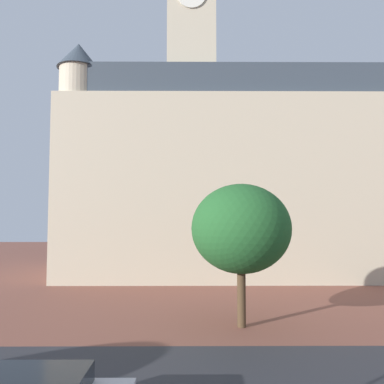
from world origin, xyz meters
The scene contains 3 objects.
ground_plane centered at (0.00, 10.00, 0.00)m, with size 120.00×120.00×0.00m, color brown.
landmark_building centered at (3.03, 30.53, 8.73)m, with size 28.10×12.39×31.05m.
tree_curb_far centered at (1.85, 14.69, 4.37)m, with size 4.50×4.50×6.41m.
Camera 1 is at (-0.48, -2.43, 4.94)m, focal length 35.27 mm.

